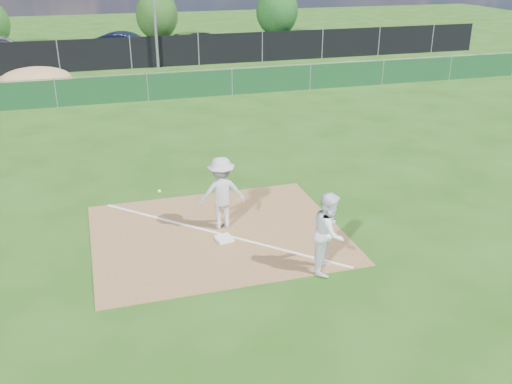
# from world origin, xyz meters

# --- Properties ---
(ground) EXTENTS (90.00, 90.00, 0.00)m
(ground) POSITION_xyz_m (0.00, 10.00, 0.00)
(ground) COLOR #1E470F
(ground) RESTS_ON ground
(infield_dirt) EXTENTS (6.00, 5.00, 0.02)m
(infield_dirt) POSITION_xyz_m (0.00, 1.00, 0.01)
(infield_dirt) COLOR brown
(infield_dirt) RESTS_ON ground
(foul_line) EXTENTS (5.01, 5.01, 0.01)m
(foul_line) POSITION_xyz_m (0.00, 1.00, 0.03)
(foul_line) COLOR white
(foul_line) RESTS_ON infield_dirt
(green_fence) EXTENTS (44.00, 0.05, 1.20)m
(green_fence) POSITION_xyz_m (0.00, 15.00, 0.60)
(green_fence) COLOR #0E3318
(green_fence) RESTS_ON ground
(dirt_mound) EXTENTS (3.38, 2.60, 1.17)m
(dirt_mound) POSITION_xyz_m (-5.00, 18.50, 0.58)
(dirt_mound) COLOR #A17B4E
(dirt_mound) RESTS_ON ground
(black_fence) EXTENTS (46.00, 0.04, 1.80)m
(black_fence) POSITION_xyz_m (0.00, 23.00, 0.90)
(black_fence) COLOR black
(black_fence) RESTS_ON ground
(parking_lot) EXTENTS (46.00, 9.00, 0.01)m
(parking_lot) POSITION_xyz_m (0.00, 28.00, 0.01)
(parking_lot) COLOR black
(parking_lot) RESTS_ON ground
(first_base) EXTENTS (0.44, 0.44, 0.08)m
(first_base) POSITION_xyz_m (0.08, 0.61, 0.06)
(first_base) COLOR white
(first_base) RESTS_ON infield_dirt
(play_at_first) EXTENTS (2.18, 0.72, 1.83)m
(play_at_first) POSITION_xyz_m (0.21, 1.34, 0.94)
(play_at_first) COLOR #BDBCBF
(play_at_first) RESTS_ON infield_dirt
(runner) EXTENTS (1.05, 1.11, 1.81)m
(runner) POSITION_xyz_m (1.92, -1.33, 0.90)
(runner) COLOR white
(runner) RESTS_ON ground
(car_left) EXTENTS (4.84, 2.92, 1.54)m
(car_left) POSITION_xyz_m (-7.52, 28.39, 0.78)
(car_left) COLOR #9C9EA3
(car_left) RESTS_ON parking_lot
(car_mid) EXTENTS (4.96, 3.17, 1.54)m
(car_mid) POSITION_xyz_m (0.08, 26.93, 0.78)
(car_mid) COLOR black
(car_mid) RESTS_ON parking_lot
(car_right) EXTENTS (4.33, 2.46, 1.18)m
(car_right) POSITION_xyz_m (5.61, 28.15, 0.60)
(car_right) COLOR black
(car_right) RESTS_ON parking_lot
(tree_mid) EXTENTS (3.12, 3.12, 3.70)m
(tree_mid) POSITION_xyz_m (2.97, 33.41, 1.91)
(tree_mid) COLOR #382316
(tree_mid) RESTS_ON ground
(tree_right) EXTENTS (3.27, 3.27, 3.87)m
(tree_right) POSITION_xyz_m (12.23, 32.72, 1.99)
(tree_right) COLOR #382316
(tree_right) RESTS_ON ground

